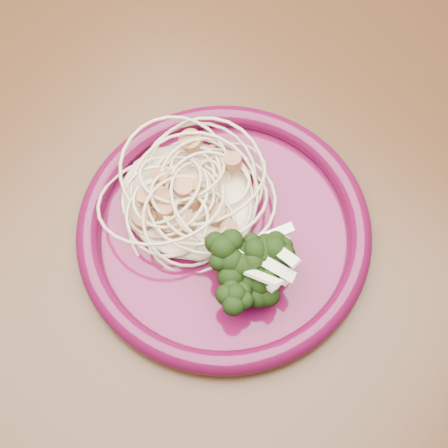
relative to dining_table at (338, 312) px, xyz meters
The scene contains 6 objects.
dining_table is the anchor object (origin of this frame).
dinner_plate 0.17m from the dining_table, 161.96° to the right, with size 0.28×0.28×0.02m.
spaghetti_pile 0.20m from the dining_table, 167.33° to the right, with size 0.13×0.12×0.03m, color beige.
scallop_cluster 0.23m from the dining_table, 167.33° to the right, with size 0.11×0.11×0.04m, color #A97042, non-canonical shape.
broccoli_pile 0.15m from the dining_table, 147.65° to the right, with size 0.08×0.13×0.05m, color black.
onion_garnish 0.17m from the dining_table, 147.65° to the right, with size 0.06×0.08×0.05m, color white, non-canonical shape.
Camera 1 is at (0.03, -0.23, 1.27)m, focal length 50.00 mm.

